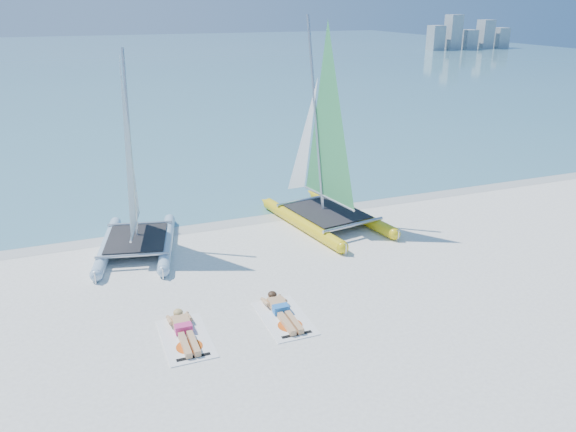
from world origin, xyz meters
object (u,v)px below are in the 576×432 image
catamaran_blue (132,192)px  towel_a (186,338)px  sunbather_a (184,329)px  sunbather_b (281,310)px  catamaran_yellow (320,158)px  towel_b (284,318)px

catamaran_blue → towel_a: (0.34, -5.22, -1.72)m
sunbather_a → sunbather_b: same height
towel_a → sunbather_a: bearing=90.0°
catamaran_yellow → sunbather_b: bearing=-131.7°
catamaran_blue → towel_b: (2.62, -5.22, -1.72)m
towel_a → sunbather_b: size_ratio=1.07×
towel_a → sunbather_b: bearing=4.9°
towel_a → catamaran_yellow: bearing=44.5°
towel_a → catamaran_blue: bearing=93.8°
catamaran_yellow → sunbather_b: size_ratio=3.85×
towel_a → sunbather_a: sunbather_a is taller
towel_a → towel_b: size_ratio=1.00×
catamaran_yellow → towel_b: bearing=-130.8°
towel_a → sunbather_a: 0.22m
towel_a → sunbather_b: 2.28m
towel_a → towel_b: bearing=0.0°
catamaran_blue → sunbather_a: size_ratio=3.36×
catamaran_yellow → sunbather_a: catamaran_yellow is taller
catamaran_blue → sunbather_a: catamaran_blue is taller
sunbather_a → towel_b: bearing=-4.8°
catamaran_blue → sunbather_b: catamaran_blue is taller
sunbather_b → catamaran_yellow: bearing=57.9°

